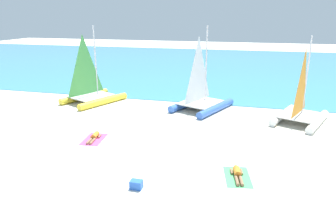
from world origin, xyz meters
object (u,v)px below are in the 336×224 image
(sailboat_white, at_px, (300,110))
(sailboat_yellow, at_px, (92,91))
(sailboat_blue, at_px, (201,98))
(cooler_box, at_px, (136,184))
(towel_left, at_px, (94,139))
(sunbather_right, at_px, (237,174))
(sunbather_left, at_px, (94,137))
(towel_right, at_px, (237,177))

(sailboat_white, bearing_deg, sailboat_yellow, -161.43)
(sailboat_blue, distance_m, cooler_box, 11.87)
(sailboat_blue, xyz_separation_m, towel_left, (-4.99, -7.44, -0.90))
(sailboat_yellow, bearing_deg, sailboat_white, 20.64)
(sunbather_right, bearing_deg, sunbather_left, 153.64)
(towel_right, bearing_deg, towel_left, 163.94)
(towel_left, xyz_separation_m, towel_right, (8.18, -2.36, 0.00))
(sailboat_white, xyz_separation_m, sunbather_right, (-3.60, -8.47, -0.70))
(sailboat_white, relative_size, cooler_box, 11.19)
(sunbather_right, bearing_deg, sailboat_blue, 97.79)
(towel_right, bearing_deg, sunbather_right, 100.30)
(sunbather_left, xyz_separation_m, towel_right, (8.19, -2.42, -0.13))
(sailboat_blue, relative_size, sunbather_left, 3.88)
(sunbather_right, distance_m, cooler_box, 4.49)
(sunbather_left, bearing_deg, cooler_box, -53.39)
(sailboat_yellow, height_order, sailboat_blue, sailboat_blue)
(towel_left, distance_m, sunbather_left, 0.14)
(sailboat_blue, height_order, towel_right, sailboat_blue)
(sailboat_blue, xyz_separation_m, towel_right, (3.19, -9.80, -0.90))
(sailboat_yellow, bearing_deg, towel_left, -37.59)
(sunbather_right, bearing_deg, sailboat_yellow, 131.49)
(sailboat_white, bearing_deg, sunbather_right, -90.84)
(towel_right, distance_m, cooler_box, 4.47)
(sailboat_white, relative_size, towel_right, 2.94)
(sunbather_right, height_order, cooler_box, cooler_box)
(sailboat_white, relative_size, towel_left, 2.94)
(towel_left, distance_m, towel_right, 8.52)
(towel_right, xyz_separation_m, cooler_box, (-3.99, -2.02, 0.17))
(towel_left, relative_size, sunbather_right, 1.21)
(cooler_box, bearing_deg, sailboat_white, 54.34)
(sunbather_left, bearing_deg, towel_right, -23.27)
(sunbather_left, height_order, towel_right, sunbather_left)
(sailboat_blue, bearing_deg, sailboat_white, 11.83)
(sailboat_yellow, bearing_deg, towel_right, -14.13)
(towel_left, bearing_deg, cooler_box, -46.21)
(towel_left, bearing_deg, sailboat_yellow, 118.16)
(towel_left, bearing_deg, sailboat_white, 27.70)
(sailboat_yellow, relative_size, towel_left, 3.18)
(sunbather_left, bearing_deg, sailboat_blue, 49.07)
(sailboat_yellow, xyz_separation_m, sunbather_left, (3.83, -7.10, -0.77))
(sailboat_white, relative_size, sailboat_blue, 0.92)
(sailboat_white, height_order, towel_left, sailboat_white)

